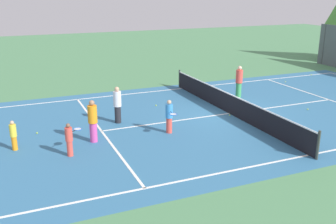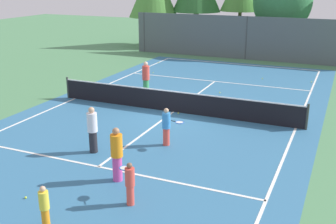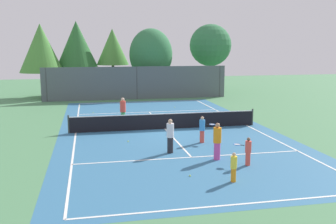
% 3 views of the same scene
% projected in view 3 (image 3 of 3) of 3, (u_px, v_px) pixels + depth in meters
% --- Properties ---
extents(ground_plane, '(80.00, 80.00, 0.00)m').
position_uv_depth(ground_plane, '(165.00, 129.00, 24.33)').
color(ground_plane, '#4C8456').
extents(court_surface, '(13.00, 25.00, 0.01)m').
position_uv_depth(court_surface, '(165.00, 129.00, 24.33)').
color(court_surface, teal).
rests_on(court_surface, ground_plane).
extents(tennis_net, '(11.90, 0.10, 1.10)m').
position_uv_depth(tennis_net, '(165.00, 121.00, 24.24)').
color(tennis_net, '#333833').
rests_on(tennis_net, ground_plane).
extents(perimeter_fence, '(18.00, 0.12, 3.20)m').
position_uv_depth(perimeter_fence, '(137.00, 83.00, 37.56)').
color(perimeter_fence, '#515B60').
rests_on(perimeter_fence, ground_plane).
extents(tree_0, '(4.32, 4.32, 7.36)m').
position_uv_depth(tree_0, '(41.00, 48.00, 38.24)').
color(tree_0, brown).
rests_on(tree_0, ground_plane).
extents(tree_1, '(3.50, 3.50, 7.03)m').
position_uv_depth(tree_1, '(112.00, 47.00, 41.88)').
color(tree_1, brown).
rests_on(tree_1, ground_plane).
extents(tree_2, '(4.27, 4.27, 7.74)m').
position_uv_depth(tree_2, '(77.00, 44.00, 40.40)').
color(tree_2, brown).
rests_on(tree_2, ground_plane).
extents(tree_3, '(4.55, 4.44, 6.99)m').
position_uv_depth(tree_3, '(151.00, 55.00, 40.63)').
color(tree_3, brown).
rests_on(tree_3, ground_plane).
extents(tree_4, '(4.70, 4.70, 7.60)m').
position_uv_depth(tree_4, '(210.00, 45.00, 43.44)').
color(tree_4, brown).
rests_on(tree_4, ground_plane).
extents(player_0, '(0.38, 0.38, 1.79)m').
position_uv_depth(player_0, '(123.00, 111.00, 25.69)').
color(player_0, '#3FA559').
rests_on(player_0, ground_plane).
extents(player_1, '(0.89, 0.39, 1.44)m').
position_uv_depth(player_1, '(202.00, 129.00, 20.81)').
color(player_1, '#E54C3F').
rests_on(player_1, ground_plane).
extents(player_2, '(0.73, 0.76, 1.26)m').
position_uv_depth(player_2, '(248.00, 151.00, 16.86)').
color(player_2, '#E54C3F').
rests_on(player_2, ground_plane).
extents(player_3, '(0.37, 0.37, 1.73)m').
position_uv_depth(player_3, '(217.00, 141.00, 17.67)').
color(player_3, '#D14799').
rests_on(player_3, ground_plane).
extents(player_4, '(0.36, 0.36, 1.69)m').
position_uv_depth(player_4, '(170.00, 136.00, 18.79)').
color(player_4, '#232328').
rests_on(player_4, ground_plane).
extents(player_5, '(0.25, 0.25, 1.17)m').
position_uv_depth(player_5, '(234.00, 167.00, 14.81)').
color(player_5, orange).
rests_on(player_5, ground_plane).
extents(tennis_ball_0, '(0.07, 0.07, 0.07)m').
position_uv_depth(tennis_ball_0, '(175.00, 107.00, 32.67)').
color(tennis_ball_0, '#CCE533').
rests_on(tennis_ball_0, ground_plane).
extents(tennis_ball_1, '(0.07, 0.07, 0.07)m').
position_uv_depth(tennis_ball_1, '(128.00, 141.00, 21.04)').
color(tennis_ball_1, '#CCE533').
rests_on(tennis_ball_1, ground_plane).
extents(tennis_ball_2, '(0.07, 0.07, 0.07)m').
position_uv_depth(tennis_ball_2, '(190.00, 176.00, 15.50)').
color(tennis_ball_2, '#CCE533').
rests_on(tennis_ball_2, ground_plane).
extents(tennis_ball_3, '(0.07, 0.07, 0.07)m').
position_uv_depth(tennis_ball_3, '(93.00, 112.00, 30.17)').
color(tennis_ball_3, '#CCE533').
rests_on(tennis_ball_3, ground_plane).
extents(tennis_ball_4, '(0.07, 0.07, 0.07)m').
position_uv_depth(tennis_ball_4, '(170.00, 129.00, 24.21)').
color(tennis_ball_4, '#CCE533').
rests_on(tennis_ball_4, ground_plane).
extents(tennis_ball_5, '(0.07, 0.07, 0.07)m').
position_uv_depth(tennis_ball_5, '(168.00, 117.00, 28.37)').
color(tennis_ball_5, '#CCE533').
rests_on(tennis_ball_5, ground_plane).
extents(tennis_ball_6, '(0.07, 0.07, 0.07)m').
position_uv_depth(tennis_ball_6, '(80.00, 107.00, 32.99)').
color(tennis_ball_6, '#CCE533').
rests_on(tennis_ball_6, ground_plane).
extents(tennis_ball_7, '(0.07, 0.07, 0.07)m').
position_uv_depth(tennis_ball_7, '(206.00, 106.00, 33.56)').
color(tennis_ball_7, '#CCE533').
rests_on(tennis_ball_7, ground_plane).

